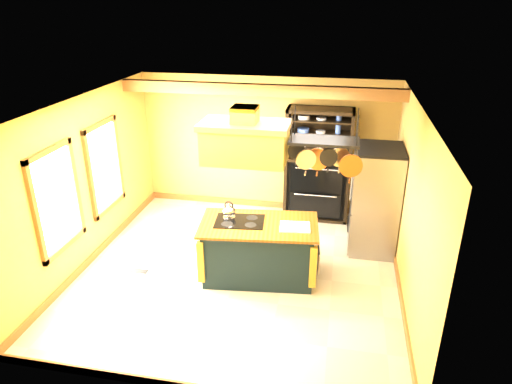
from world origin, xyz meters
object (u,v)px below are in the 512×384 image
(refrigerator, at_px, (374,202))
(hutch, at_px, (317,176))
(kitchen_island, at_px, (259,250))
(pot_rack, at_px, (325,150))
(range_hood, at_px, (245,140))

(refrigerator, bearing_deg, hutch, 133.93)
(kitchen_island, bearing_deg, pot_rack, -6.27)
(pot_rack, xyz_separation_m, refrigerator, (0.85, 1.25, -1.28))
(hutch, bearing_deg, kitchen_island, -107.39)
(refrigerator, height_order, hutch, hutch)
(pot_rack, distance_m, refrigerator, 1.98)
(kitchen_island, relative_size, range_hood, 1.50)
(kitchen_island, height_order, pot_rack, pot_rack)
(kitchen_island, distance_m, pot_rack, 1.91)
(refrigerator, bearing_deg, kitchen_island, -144.69)
(kitchen_island, bearing_deg, hutch, 66.37)
(kitchen_island, relative_size, hutch, 0.86)
(range_hood, height_order, refrigerator, range_hood)
(kitchen_island, distance_m, range_hood, 1.76)
(hutch, bearing_deg, range_hood, -111.71)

